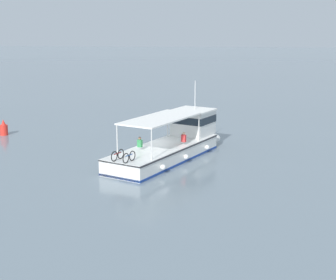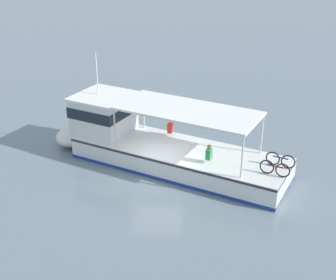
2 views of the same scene
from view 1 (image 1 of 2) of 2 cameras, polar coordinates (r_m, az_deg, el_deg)
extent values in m
plane|color=slate|center=(37.42, -1.85, -1.87)|extent=(400.00, 400.00, 0.00)
cube|color=white|center=(36.14, -0.49, -1.49)|extent=(11.17, 7.30, 1.10)
ellipsoid|color=white|center=(41.41, 3.99, 0.33)|extent=(3.20, 3.58, 1.01)
cube|color=navy|center=(36.26, -0.49, -2.18)|extent=(11.19, 7.34, 0.16)
cube|color=#2D2D33|center=(36.03, -0.49, -0.77)|extent=(11.19, 7.35, 0.10)
cube|color=white|center=(39.55, 2.84, 1.97)|extent=(3.48, 3.54, 1.90)
cube|color=#19232D|center=(39.49, 2.84, 2.44)|extent=(3.54, 3.61, 0.56)
cube|color=white|center=(39.37, 2.85, 3.41)|extent=(3.69, 3.75, 0.12)
cube|color=white|center=(35.21, -0.88, 2.45)|extent=(7.32, 5.41, 0.10)
cylinder|color=silver|center=(38.83, -0.05, 1.85)|extent=(0.08, 0.08, 2.00)
cylinder|color=silver|center=(37.53, 3.51, 1.44)|extent=(0.08, 0.08, 2.00)
cylinder|color=silver|center=(33.55, -5.78, 0.03)|extent=(0.08, 0.08, 2.00)
cylinder|color=silver|center=(32.03, -1.87, -0.52)|extent=(0.08, 0.08, 2.00)
cylinder|color=silver|center=(39.46, 3.08, 5.13)|extent=(0.06, 0.06, 2.20)
sphere|color=white|center=(38.21, 4.45, -0.83)|extent=(0.36, 0.36, 0.36)
sphere|color=white|center=(35.38, 2.06, -1.91)|extent=(0.36, 0.36, 0.36)
sphere|color=white|center=(32.79, -0.57, -3.09)|extent=(0.36, 0.36, 0.36)
torus|color=black|center=(32.51, -5.36, -1.58)|extent=(0.63, 0.32, 0.66)
torus|color=black|center=(31.97, -6.10, -1.85)|extent=(0.63, 0.32, 0.66)
cylinder|color=maroon|center=(32.21, -5.73, -1.51)|extent=(0.66, 0.34, 0.06)
torus|color=black|center=(32.00, -4.06, -1.79)|extent=(0.63, 0.32, 0.66)
torus|color=black|center=(31.45, -4.79, -2.07)|extent=(0.63, 0.32, 0.66)
cylinder|color=#1E478C|center=(31.70, -4.43, -1.72)|extent=(0.66, 0.34, 0.06)
cube|color=#338C4C|center=(34.73, -3.21, -0.39)|extent=(0.33, 0.38, 0.52)
sphere|color=#9E7051|center=(34.65, -3.22, 0.20)|extent=(0.20, 0.20, 0.20)
cube|color=red|center=(36.25, 1.79, 0.18)|extent=(0.33, 0.38, 0.52)
sphere|color=beige|center=(36.17, 1.79, 0.75)|extent=(0.20, 0.20, 0.20)
cylinder|color=red|center=(46.94, -18.08, 1.08)|extent=(0.70, 0.70, 0.90)
cone|color=red|center=(46.81, -18.14, 1.92)|extent=(0.42, 0.42, 0.50)
camera|label=2|loc=(41.76, -29.81, 13.03)|focal=48.38mm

